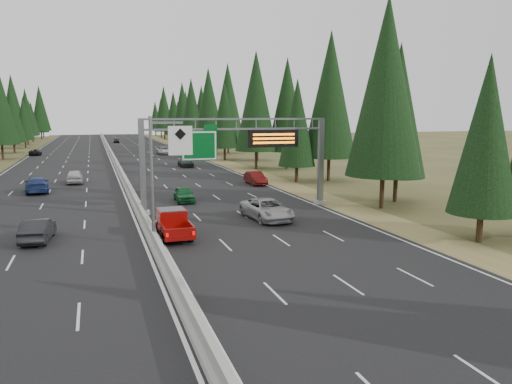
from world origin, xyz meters
The scene contains 17 objects.
road centered at (0.00, 80.00, 0.04)m, with size 32.00×260.00×0.08m, color black.
shoulder_right centered at (17.80, 80.00, 0.03)m, with size 3.60×260.00×0.06m, color olive.
median_barrier centered at (0.00, 80.00, 0.41)m, with size 0.70×260.00×0.85m.
sign_gantry centered at (8.92, 34.88, 5.27)m, with size 16.75×0.98×7.80m.
hov_sign_pole centered at (0.58, 24.97, 4.72)m, with size 2.80×0.50×8.00m.
tree_row_right centered at (21.88, 69.37, 9.45)m, with size 11.78×242.16×18.89m.
silver_minivan centered at (9.27, 29.97, 0.88)m, with size 2.64×5.73×1.59m, color #AEAEB3.
red_pickup centered at (1.50, 26.95, 1.05)m, with size 1.92×5.38×1.75m.
car_ahead_green centered at (4.54, 40.00, 0.78)m, with size 1.66×4.13×1.41m, color #145727.
car_ahead_dkred centered at (14.50, 48.92, 0.83)m, with size 1.58×4.54×1.50m, color #500C0B.
car_ahead_dkgrey centered at (10.29, 71.43, 0.80)m, with size 2.02×4.97×1.44m, color black.
car_ahead_white centered at (10.39, 97.18, 0.86)m, with size 2.58×5.60×1.56m, color #BBBBBB.
car_ahead_far centered at (3.15, 144.62, 0.76)m, with size 1.61×4.01×1.36m, color black.
car_onc_near centered at (-7.01, 28.17, 0.83)m, with size 1.58×4.53×1.49m, color black.
car_onc_blue centered at (-9.17, 50.37, 0.90)m, with size 2.31×5.68×1.65m, color navy.
car_onc_white centered at (-5.64, 56.64, 0.88)m, with size 1.90×4.72×1.61m, color #B7B7B7.
car_onc_far centered at (-14.50, 103.01, 0.73)m, with size 2.17×4.71×1.31m, color black.
Camera 1 is at (-3.35, -6.02, 8.17)m, focal length 35.00 mm.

